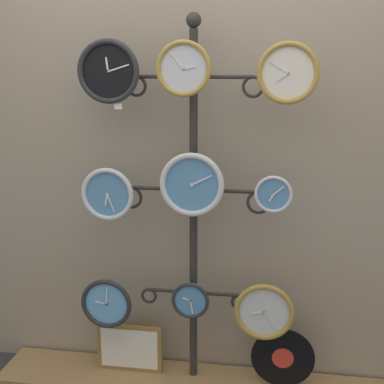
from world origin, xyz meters
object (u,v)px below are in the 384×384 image
Objects in this scene: clock_bottom_left at (107,304)px; clock_bottom_right at (264,312)px; clock_middle_left at (108,194)px; clock_bottom_center at (191,300)px; display_stand at (193,246)px; clock_middle_right at (273,194)px; picture_frame at (130,348)px; clock_top_center at (184,69)px; vinyl_record at (283,358)px; clock_top_left at (108,71)px; clock_middle_center at (192,185)px; clock_top_right at (288,73)px.

clock_bottom_left is 0.85m from clock_bottom_right.
clock_bottom_center is (0.44, -0.01, -0.56)m from clock_middle_left.
display_stand reaches higher than clock_middle_left.
clock_bottom_right is (-0.03, -0.02, -0.63)m from clock_middle_right.
picture_frame is (-0.37, -0.02, -0.63)m from display_stand.
vinyl_record is at bearing 8.14° from clock_top_center.
display_stand is 6.38× the size of clock_top_left.
clock_middle_right is 1.08m from clock_bottom_left.
clock_middle_right is at bearing 4.86° from clock_top_center.
display_stand is at bearing 175.34° from vinyl_record.
clock_middle_right reaches higher than picture_frame.
clock_bottom_left reaches higher than vinyl_record.
clock_middle_left is at bearing -177.02° from vinyl_record.
clock_middle_left is at bearing -168.53° from display_stand.
clock_middle_center is 1.63× the size of clock_bottom_center.
clock_middle_left is at bearing -172.57° from clock_top_left.
clock_middle_right is at bearing 33.92° from clock_bottom_right.
vinyl_record is at bearing 24.66° from clock_middle_right.
clock_top_center is 0.72× the size of picture_frame.
clock_bottom_left is at bearing -175.39° from vinyl_record.
clock_bottom_right is 0.83m from picture_frame.
clock_bottom_right is at bearing -146.08° from clock_middle_right.
clock_top_left is 1.57× the size of clock_bottom_center.
clock_middle_center is at bearing -85.87° from display_stand.
clock_bottom_left is at bearing -145.85° from clock_top_left.
clock_top_right is at bearing 0.27° from clock_bottom_left.
clock_bottom_center is at bearing -176.55° from clock_middle_right.
clock_bottom_center is at bearing 22.21° from clock_top_center.
clock_middle_left is 1.29m from vinyl_record.
clock_top_left reaches higher than clock_top_center.
clock_bottom_left reaches higher than picture_frame.
vinyl_record is (0.11, 0.06, -0.29)m from clock_bottom_right.
clock_top_right is 0.88× the size of clock_middle_center.
clock_top_left is 1.55m from picture_frame.
display_stand is 0.37m from clock_middle_center.
display_stand is at bearing 14.35° from clock_bottom_left.
clock_middle_right is (0.41, 0.02, -0.04)m from clock_middle_center.
clock_bottom_center is 0.39m from clock_bottom_right.
clock_top_left is at bearing 178.19° from clock_top_right.
clock_bottom_center is at bearing -12.86° from picture_frame.
clock_top_right is at bearing -1.26° from clock_bottom_center.
clock_top_center is 1.62m from vinyl_record.
clock_top_left reaches higher than vinyl_record.
clock_top_right is 1.27m from clock_bottom_center.
clock_top_center is 1.33× the size of clock_bottom_center.
clock_top_left reaches higher than clock_bottom_left.
clock_middle_center is (0.04, 0.02, -0.57)m from clock_top_center.
clock_bottom_center is at bearing -89.21° from display_stand.
clock_bottom_center reaches higher than picture_frame.
display_stand is 6.97× the size of clock_top_right.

